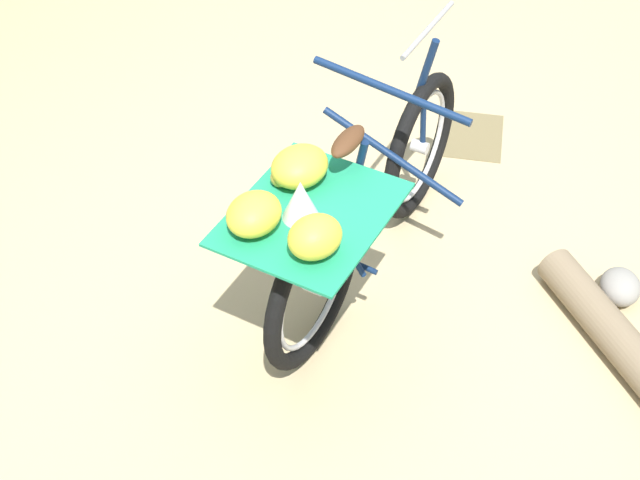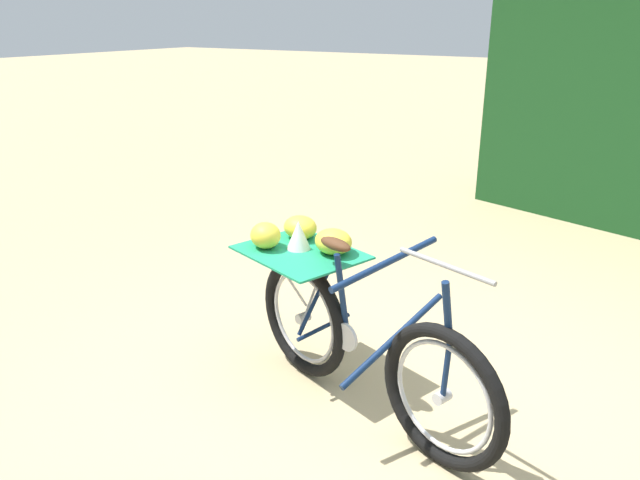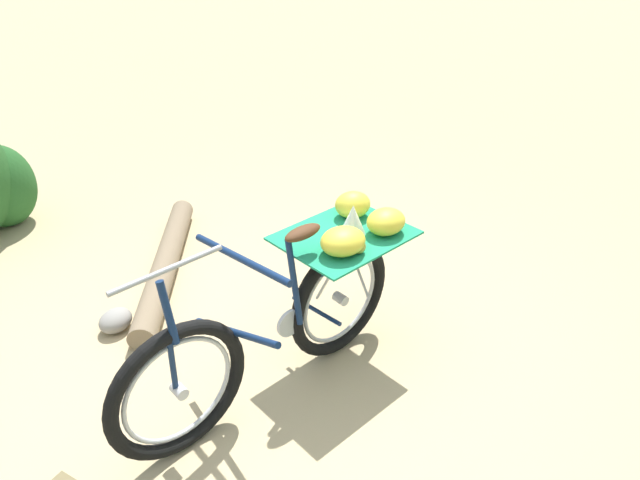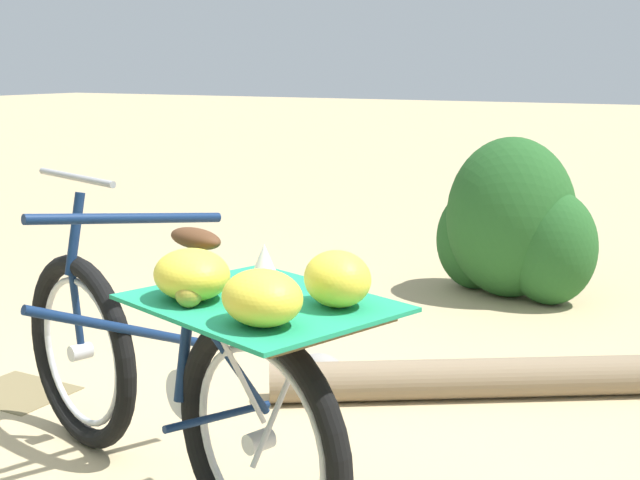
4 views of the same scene
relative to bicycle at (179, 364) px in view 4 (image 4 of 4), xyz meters
The scene contains 5 objects.
bicycle is the anchor object (origin of this frame).
fallen_log 1.49m from the bicycle, 108.90° to the right, with size 0.17×0.17×1.69m, color #7F6B51.
shrub_cluster 3.07m from the bicycle, 92.66° to the right, with size 1.03×0.71×0.98m.
path_stone 1.28m from the bicycle, 82.07° to the right, with size 0.22×0.18×0.14m, color gray.
leaf_litter_patch 1.43m from the bicycle, 19.71° to the right, with size 0.44×0.36×0.01m, color olive.
Camera 4 is at (-1.74, 1.98, 1.41)m, focal length 48.22 mm.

